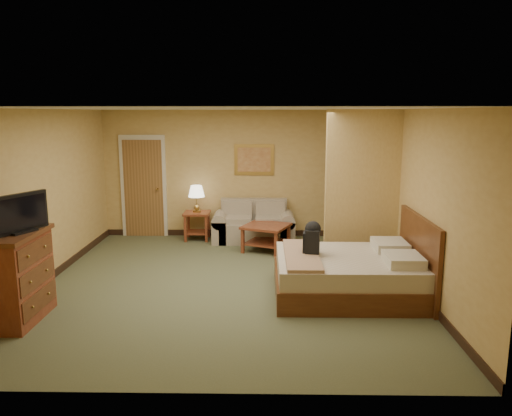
{
  "coord_description": "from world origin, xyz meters",
  "views": [
    {
      "loc": [
        0.56,
        -7.18,
        2.55
      ],
      "look_at": [
        0.42,
        0.6,
        1.05
      ],
      "focal_mm": 35.0,
      "sensor_mm": 36.0,
      "label": 1
    }
  ],
  "objects_px": {
    "loveseat": "(254,228)",
    "bed": "(354,274)",
    "dresser": "(18,277)",
    "coffee_table": "(266,232)"
  },
  "relations": [
    {
      "from": "loveseat",
      "to": "bed",
      "type": "relative_size",
      "value": 0.79
    },
    {
      "from": "dresser",
      "to": "loveseat",
      "type": "bearing_deg",
      "value": 54.68
    },
    {
      "from": "coffee_table",
      "to": "bed",
      "type": "relative_size",
      "value": 0.48
    },
    {
      "from": "dresser",
      "to": "bed",
      "type": "xyz_separation_m",
      "value": [
        4.29,
        0.98,
        -0.26
      ]
    },
    {
      "from": "coffee_table",
      "to": "bed",
      "type": "distance_m",
      "value": 2.58
    },
    {
      "from": "dresser",
      "to": "coffee_table",
      "type": "bearing_deg",
      "value": 46.64
    },
    {
      "from": "coffee_table",
      "to": "dresser",
      "type": "height_order",
      "value": "dresser"
    },
    {
      "from": "loveseat",
      "to": "bed",
      "type": "distance_m",
      "value": 3.34
    },
    {
      "from": "loveseat",
      "to": "dresser",
      "type": "xyz_separation_m",
      "value": [
        -2.81,
        -3.97,
        0.3
      ]
    },
    {
      "from": "dresser",
      "to": "bed",
      "type": "distance_m",
      "value": 4.41
    }
  ]
}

